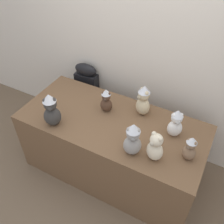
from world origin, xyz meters
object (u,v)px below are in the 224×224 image
instrument_case (88,95)px  teddy_bear_mocha (190,149)px  teddy_bear_sand (143,101)px  display_table (112,147)px  teddy_bear_cocoa (106,101)px  teddy_bear_ash (133,140)px  teddy_bear_charcoal (51,110)px  teddy_bear_cream (155,147)px  teddy_bear_snow (176,123)px

instrument_case → teddy_bear_mocha: size_ratio=3.73×
instrument_case → teddy_bear_sand: size_ratio=2.78×
display_table → teddy_bear_cocoa: 0.53m
teddy_bear_ash → display_table: bearing=118.7°
teddy_bear_sand → teddy_bear_charcoal: 0.87m
instrument_case → teddy_bear_cream: bearing=-36.6°
instrument_case → teddy_bear_charcoal: bearing=-81.4°
teddy_bear_ash → instrument_case: bearing=117.4°
teddy_bear_charcoal → teddy_bear_ash: bearing=-31.5°
teddy_bear_charcoal → teddy_bear_cream: size_ratio=1.26×
display_table → instrument_case: size_ratio=1.98×
instrument_case → teddy_bear_ash: bearing=-42.5°
teddy_bear_cream → teddy_bear_ash: bearing=-145.6°
teddy_bear_sand → teddy_bear_mocha: (0.55, -0.34, -0.04)m
teddy_bear_charcoal → teddy_bear_cocoa: size_ratio=1.35×
teddy_bear_snow → teddy_bear_charcoal: teddy_bear_charcoal is taller
display_table → teddy_bear_charcoal: 0.78m
teddy_bear_ash → teddy_bear_sand: bearing=80.4°
teddy_bear_sand → teddy_bear_mocha: size_ratio=1.34×
teddy_bear_snow → teddy_bear_sand: bearing=129.0°
instrument_case → teddy_bear_sand: bearing=-22.2°
teddy_bear_snow → teddy_bear_sand: teddy_bear_sand is taller
teddy_bear_ash → teddy_bear_sand: (-0.12, 0.50, -0.00)m
teddy_bear_cocoa → teddy_bear_charcoal: bearing=-144.8°
display_table → teddy_bear_snow: teddy_bear_snow is taller
teddy_bear_ash → teddy_bear_cocoa: 0.59m
teddy_bear_snow → instrument_case: bearing=129.8°
teddy_bear_snow → teddy_bear_mocha: bearing=-78.2°
instrument_case → teddy_bear_cocoa: teddy_bear_cocoa is taller
teddy_bear_charcoal → teddy_bear_mocha: bearing=-24.8°
teddy_bear_cocoa → teddy_bear_mocha: bearing=-27.4°
display_table → teddy_bear_charcoal: size_ratio=5.15×
display_table → teddy_bear_mocha: (0.76, -0.10, 0.50)m
teddy_bear_snow → teddy_bear_sand: 0.39m
display_table → teddy_bear_snow: (0.58, 0.11, 0.52)m
teddy_bear_snow → teddy_bear_charcoal: bearing=170.5°
teddy_bear_sand → teddy_bear_cocoa: 0.36m
display_table → teddy_bear_snow: 0.78m
teddy_bear_snow → teddy_bear_cream: bearing=-131.3°
display_table → teddy_bear_cream: (0.51, -0.23, 0.51)m
teddy_bear_charcoal → teddy_bear_mocha: 1.25m
display_table → teddy_bear_ash: size_ratio=5.49×
teddy_bear_snow → teddy_bear_cocoa: teddy_bear_snow is taller
instrument_case → teddy_bear_cocoa: (0.52, -0.43, 0.42)m
teddy_bear_sand → teddy_bear_ash: bearing=-43.2°
teddy_bear_sand → teddy_bear_cocoa: (-0.33, -0.13, -0.03)m
teddy_bear_charcoal → teddy_bear_cream: (0.98, 0.07, -0.04)m
instrument_case → display_table: bearing=-43.2°
teddy_bear_mocha → teddy_bear_ash: bearing=-140.3°
display_table → teddy_bear_mocha: teddy_bear_mocha is taller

